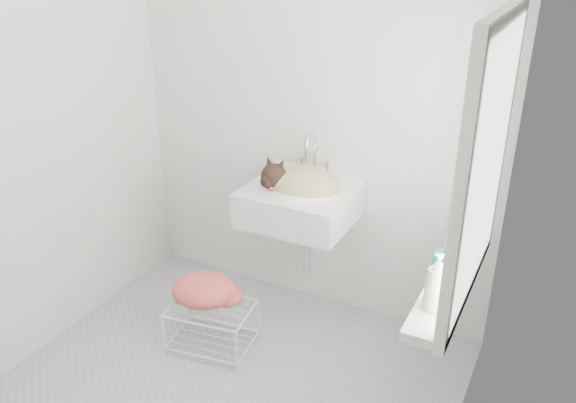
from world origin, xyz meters
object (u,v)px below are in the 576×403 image
at_px(cat, 301,183).
at_px(bottle_c, 459,258).
at_px(sink, 300,189).
at_px(bottle_b, 446,283).
at_px(bottle_a, 433,309).
at_px(wire_rack, 211,323).

bearing_deg(cat, bottle_c, -33.63).
height_order(sink, bottle_c, sink).
distance_m(cat, bottle_b, 1.09).
distance_m(cat, bottle_a, 1.20).
bearing_deg(cat, bottle_b, -44.82).
relative_size(bottle_b, bottle_c, 1.10).
xyz_separation_m(wire_rack, bottle_a, (1.25, -0.33, 0.70)).
xyz_separation_m(cat, wire_rack, (-0.33, -0.44, -0.74)).
xyz_separation_m(wire_rack, bottle_c, (1.25, 0.10, 0.70)).
xyz_separation_m(bottle_a, bottle_c, (0.00, 0.42, 0.00)).
distance_m(sink, cat, 0.05).
relative_size(sink, bottle_a, 2.95).
distance_m(sink, wire_rack, 0.90).
relative_size(sink, bottle_b, 2.82).
distance_m(sink, bottle_a, 1.22).
bearing_deg(sink, bottle_b, -32.21).
relative_size(bottle_a, bottle_b, 0.96).
bearing_deg(bottle_b, bottle_c, 90.00).
bearing_deg(wire_rack, bottle_b, -5.90).
relative_size(wire_rack, bottle_c, 2.30).
height_order(cat, wire_rack, cat).
bearing_deg(bottle_a, sink, 139.98).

